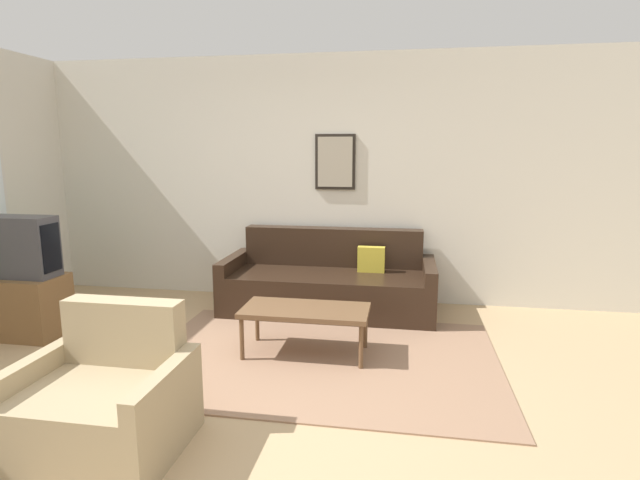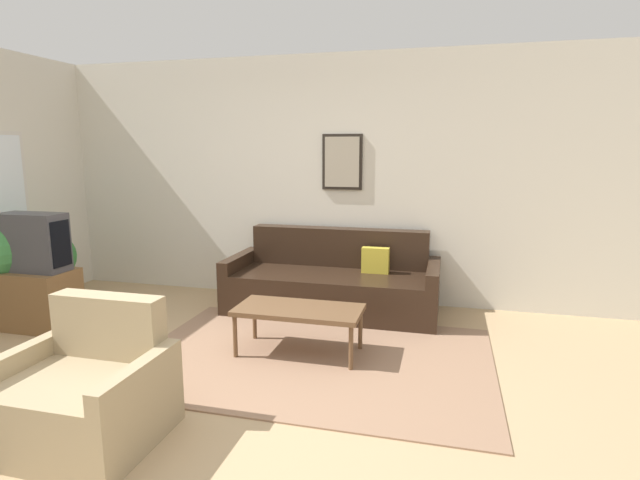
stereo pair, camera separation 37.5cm
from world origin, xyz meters
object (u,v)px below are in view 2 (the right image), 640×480
(coffee_table, at_px, (299,312))
(tv, at_px, (33,242))
(couch, at_px, (333,284))
(potted_plant_tall, at_px, (6,253))
(armchair, at_px, (84,395))

(coffee_table, bearing_deg, tv, 179.90)
(coffee_table, bearing_deg, couch, 89.26)
(coffee_table, height_order, tv, tv)
(coffee_table, xyz_separation_m, tv, (-2.59, 0.00, 0.46))
(tv, bearing_deg, potted_plant_tall, 173.50)
(tv, xyz_separation_m, potted_plant_tall, (-0.38, 0.04, -0.13))
(couch, xyz_separation_m, potted_plant_tall, (-2.99, -1.16, 0.41))
(couch, distance_m, coffee_table, 1.21)
(couch, height_order, armchair, couch)
(armchair, bearing_deg, couch, 52.67)
(couch, xyz_separation_m, tv, (-2.61, -1.20, 0.54))
(couch, distance_m, tv, 2.92)
(couch, distance_m, armchair, 2.83)
(tv, xyz_separation_m, armchair, (1.73, -1.49, -0.56))
(couch, height_order, potted_plant_tall, potted_plant_tall)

